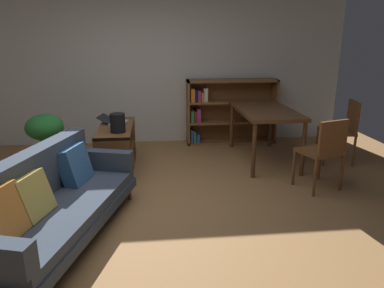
{
  "coord_description": "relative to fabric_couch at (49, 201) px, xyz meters",
  "views": [
    {
      "loc": [
        0.13,
        -3.48,
        1.77
      ],
      "look_at": [
        0.55,
        0.55,
        0.56
      ],
      "focal_mm": 33.27,
      "sensor_mm": 36.0,
      "label": 1
    }
  ],
  "objects": [
    {
      "name": "media_console",
      "position": [
        0.42,
        1.8,
        -0.08
      ],
      "size": [
        0.44,
        1.19,
        0.62
      ],
      "color": "brown",
      "rests_on": "ground_plane"
    },
    {
      "name": "desk_speaker",
      "position": [
        0.48,
        1.47,
        0.35
      ],
      "size": [
        0.19,
        0.19,
        0.24
      ],
      "color": "black",
      "rests_on": "media_console"
    },
    {
      "name": "ground_plane",
      "position": [
        0.83,
        0.49,
        -0.38
      ],
      "size": [
        8.16,
        8.16,
        0.0
      ],
      "primitive_type": "plane",
      "color": "#9E7042"
    },
    {
      "name": "open_laptop",
      "position": [
        0.38,
        1.99,
        0.26
      ],
      "size": [
        0.43,
        0.38,
        0.11
      ],
      "color": "silver",
      "rests_on": "media_console"
    },
    {
      "name": "bookshelf",
      "position": [
        2.18,
        3.0,
        0.17
      ],
      "size": [
        1.54,
        0.34,
        1.1
      ],
      "color": "brown",
      "rests_on": "ground_plane"
    },
    {
      "name": "fabric_couch",
      "position": [
        0.0,
        0.0,
        0.0
      ],
      "size": [
        1.26,
        2.13,
        0.8
      ],
      "color": "brown",
      "rests_on": "ground_plane"
    },
    {
      "name": "dining_table",
      "position": [
        2.55,
        1.97,
        0.32
      ],
      "size": [
        0.76,
        1.47,
        0.78
      ],
      "color": "#56351E",
      "rests_on": "ground_plane"
    },
    {
      "name": "back_wall_panel",
      "position": [
        0.83,
        3.19,
        0.97
      ],
      "size": [
        6.8,
        0.1,
        2.7
      ],
      "primitive_type": "cube",
      "color": "silver",
      "rests_on": "ground_plane"
    },
    {
      "name": "potted_floor_plant",
      "position": [
        -0.48,
        1.68,
        0.16
      ],
      "size": [
        0.48,
        0.49,
        0.82
      ],
      "color": "brown",
      "rests_on": "ground_plane"
    },
    {
      "name": "dining_chair_near",
      "position": [
        3.66,
        1.76,
        0.14
      ],
      "size": [
        0.52,
        0.52,
        0.91
      ],
      "color": "brown",
      "rests_on": "ground_plane"
    },
    {
      "name": "dining_chair_far",
      "position": [
        2.93,
        0.81,
        0.13
      ],
      "size": [
        0.56,
        0.53,
        0.88
      ],
      "color": "brown",
      "rests_on": "ground_plane"
    }
  ]
}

